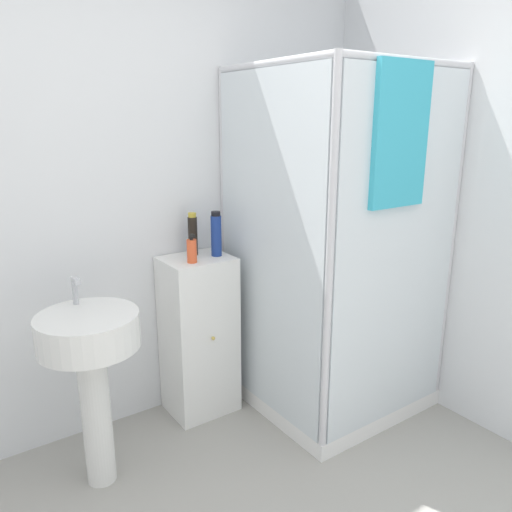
{
  "coord_description": "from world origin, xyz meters",
  "views": [
    {
      "loc": [
        -0.71,
        -0.78,
        1.63
      ],
      "look_at": [
        0.62,
        1.13,
        0.99
      ],
      "focal_mm": 35.0,
      "sensor_mm": 36.0,
      "label": 1
    }
  ],
  "objects_px": {
    "sink": "(91,356)",
    "shampoo_bottle_blue": "(216,234)",
    "shampoo_bottle_tall_black": "(193,235)",
    "soap_dispenser": "(192,251)"
  },
  "relations": [
    {
      "from": "soap_dispenser",
      "to": "shampoo_bottle_tall_black",
      "type": "xyz_separation_m",
      "value": [
        0.08,
        0.13,
        0.05
      ]
    },
    {
      "from": "shampoo_bottle_tall_black",
      "to": "shampoo_bottle_blue",
      "type": "distance_m",
      "value": 0.13
    },
    {
      "from": "soap_dispenser",
      "to": "shampoo_bottle_blue",
      "type": "xyz_separation_m",
      "value": [
        0.17,
        0.04,
        0.06
      ]
    },
    {
      "from": "sink",
      "to": "shampoo_bottle_tall_black",
      "type": "height_order",
      "value": "shampoo_bottle_tall_black"
    },
    {
      "from": "shampoo_bottle_blue",
      "to": "soap_dispenser",
      "type": "bearing_deg",
      "value": -166.43
    },
    {
      "from": "sink",
      "to": "shampoo_bottle_blue",
      "type": "bearing_deg",
      "value": 16.88
    },
    {
      "from": "soap_dispenser",
      "to": "shampoo_bottle_blue",
      "type": "height_order",
      "value": "shampoo_bottle_blue"
    },
    {
      "from": "sink",
      "to": "shampoo_bottle_tall_black",
      "type": "bearing_deg",
      "value": 25.28
    },
    {
      "from": "shampoo_bottle_tall_black",
      "to": "shampoo_bottle_blue",
      "type": "relative_size",
      "value": 0.96
    },
    {
      "from": "sink",
      "to": "soap_dispenser",
      "type": "height_order",
      "value": "soap_dispenser"
    }
  ]
}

